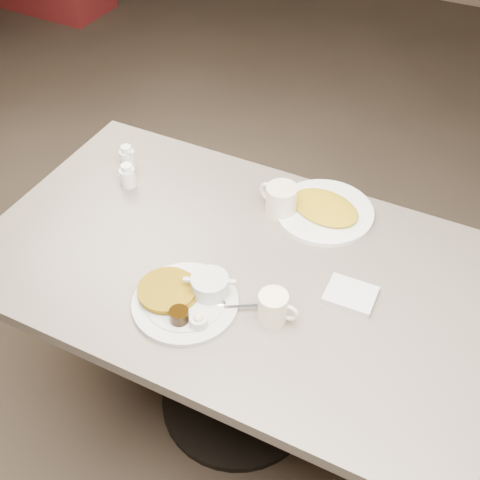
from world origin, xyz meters
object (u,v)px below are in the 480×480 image
at_px(coffee_mug_near, 274,307).
at_px(coffee_mug_far, 280,200).
at_px(creamer_left, 128,176).
at_px(main_plate, 188,297).
at_px(hash_plate, 325,210).
at_px(diner_table, 237,300).
at_px(creamer_right, 127,157).

xyz_separation_m(coffee_mug_near, coffee_mug_far, (-0.16, 0.40, 0.00)).
bearing_deg(creamer_left, coffee_mug_near, -24.63).
relative_size(main_plate, hash_plate, 1.01).
distance_m(diner_table, hash_plate, 0.39).
bearing_deg(coffee_mug_near, diner_table, 141.32).
bearing_deg(coffee_mug_far, creamer_right, -178.83).
distance_m(coffee_mug_far, hash_plate, 0.14).
distance_m(main_plate, creamer_left, 0.55).
bearing_deg(coffee_mug_near, main_plate, -167.58).
height_order(main_plate, creamer_right, creamer_right).
distance_m(diner_table, main_plate, 0.28).
bearing_deg(creamer_right, creamer_left, -54.89).
bearing_deg(hash_plate, creamer_right, -174.39).
bearing_deg(diner_table, creamer_left, 161.74).
xyz_separation_m(diner_table, main_plate, (-0.05, -0.19, 0.19)).
relative_size(diner_table, hash_plate, 3.99).
height_order(diner_table, coffee_mug_near, coffee_mug_near).
height_order(creamer_right, hash_plate, creamer_right).
distance_m(coffee_mug_near, coffee_mug_far, 0.43).
distance_m(main_plate, coffee_mug_far, 0.46).
bearing_deg(main_plate, creamer_right, 138.10).
relative_size(coffee_mug_far, creamer_left, 1.85).
distance_m(coffee_mug_near, creamer_left, 0.72).
relative_size(diner_table, main_plate, 3.95).
xyz_separation_m(main_plate, hash_plate, (0.20, 0.50, -0.01)).
height_order(main_plate, creamer_left, creamer_left).
distance_m(main_plate, creamer_right, 0.65).
height_order(coffee_mug_near, hash_plate, coffee_mug_near).
height_order(diner_table, hash_plate, hash_plate).
distance_m(coffee_mug_far, creamer_right, 0.56).
height_order(coffee_mug_far, hash_plate, coffee_mug_far).
bearing_deg(coffee_mug_far, coffee_mug_near, -68.51).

